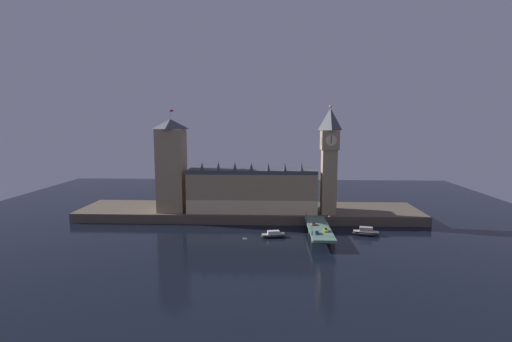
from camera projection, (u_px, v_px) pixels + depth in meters
The scene contains 16 objects.
ground_plane at pixel (245, 234), 206.47m from camera, with size 400.00×400.00×0.00m, color black.
embankment at pixel (249, 212), 244.72m from camera, with size 220.00×42.00×5.88m.
parliament_hall at pixel (252, 190), 235.62m from camera, with size 80.32×23.50×32.24m.
clock_tower at pixel (329, 157), 224.72m from camera, with size 10.87×10.98×66.17m.
victoria_tower at pixel (172, 165), 233.33m from camera, with size 16.67×16.67×64.01m.
bridge at pixel (319, 230), 199.24m from camera, with size 11.35×46.00×6.00m.
car_northbound_lead at pixel (314, 224), 203.05m from camera, with size 1.92×4.14×1.40m.
car_northbound_trail at pixel (317, 233), 186.77m from camera, with size 1.97×4.01×1.34m.
car_southbound_lead at pixel (326, 230), 191.07m from camera, with size 1.88×4.69×1.53m.
pedestrian_near_rail at pixel (312, 232), 186.26m from camera, with size 0.38×0.38×1.69m.
pedestrian_mid_walk at pixel (328, 224), 200.98m from camera, with size 0.38×0.38×1.75m.
street_lamp_near at pixel (312, 228), 184.20m from camera, with size 1.34×0.60×5.97m.
street_lamp_mid at pixel (329, 220), 198.30m from camera, with size 1.34×0.60×6.30m.
street_lamp_far at pixel (306, 213), 213.37m from camera, with size 1.34×0.60×5.93m.
boat_upstream at pixel (273, 235), 200.70m from camera, with size 14.78×6.96×3.62m.
boat_downstream at pixel (366, 232), 203.75m from camera, with size 15.98×7.62×4.76m.
Camera 1 is at (14.71, -199.70, 61.75)m, focal length 26.00 mm.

